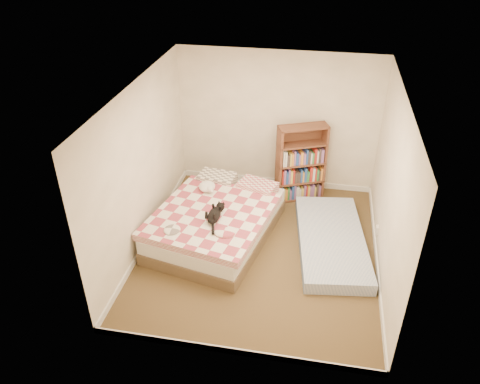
% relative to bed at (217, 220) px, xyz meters
% --- Properties ---
extents(room, '(3.51, 4.01, 2.51)m').
position_rel_bed_xyz_m(room, '(0.71, -0.26, 0.93)').
color(room, '#47381E').
rests_on(room, ground).
extents(bed, '(1.98, 2.49, 0.59)m').
position_rel_bed_xyz_m(bed, '(0.00, 0.00, 0.00)').
color(bed, brown).
rests_on(bed, room).
extents(bookshelf, '(0.94, 0.59, 1.39)m').
position_rel_bed_xyz_m(bookshelf, '(1.19, 1.35, 0.25)').
color(bookshelf, '#552D1D').
rests_on(bookshelf, room).
extents(floor_mattress, '(1.25, 2.27, 0.19)m').
position_rel_bed_xyz_m(floor_mattress, '(1.79, 0.03, -0.17)').
color(floor_mattress, '#6C86B4').
rests_on(floor_mattress, room).
extents(black_cat, '(0.28, 0.70, 0.16)m').
position_rel_bed_xyz_m(black_cat, '(0.05, -0.31, 0.33)').
color(black_cat, black).
rests_on(black_cat, bed).
extents(white_dog, '(0.30, 0.31, 0.14)m').
position_rel_bed_xyz_m(white_dog, '(-0.25, 0.42, 0.33)').
color(white_dog, white).
rests_on(white_dog, bed).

